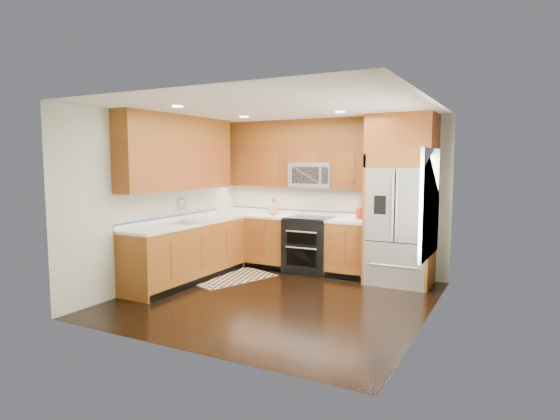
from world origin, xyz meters
The scene contains 16 objects.
ground centered at (0.00, 0.00, 0.00)m, with size 4.00×4.00×0.00m, color black.
wall_back centered at (0.00, 2.00, 1.30)m, with size 4.00×0.02×2.60m, color silver.
wall_left centered at (-2.00, 0.00, 1.30)m, with size 0.02×4.00×2.60m, color silver.
wall_right centered at (2.00, 0.00, 1.30)m, with size 0.02×4.00×2.60m, color silver.
window centered at (1.98, 0.20, 1.40)m, with size 0.04×1.10×1.30m.
base_cabinets centered at (-1.23, 0.90, 0.45)m, with size 2.85×3.00×0.90m.
countertop centered at (-1.09, 1.01, 0.92)m, with size 2.86×3.01×0.04m.
upper_cabinets centered at (-1.15, 1.09, 2.02)m, with size 2.85×3.00×1.15m.
range centered at (-0.25, 1.67, 0.47)m, with size 0.76×0.67×0.95m.
microwave centered at (-0.25, 1.80, 1.66)m, with size 0.76×0.40×0.42m.
refrigerator centered at (1.30, 1.63, 1.30)m, with size 0.98×0.75×2.60m.
sink_faucet centered at (-1.73, 0.23, 0.99)m, with size 0.54×0.44×0.37m.
rug centered at (-1.20, 0.68, 0.01)m, with size 0.81×1.36×0.01m, color black.
knife_block centered at (-1.02, 1.81, 1.06)m, with size 0.11×0.15×0.29m.
utensil_crock centered at (0.57, 1.89, 1.07)m, with size 0.13×0.13×0.37m.
cutting_board centered at (0.75, 1.89, 0.95)m, with size 0.32×0.32×0.02m, color brown.
Camera 1 is at (2.97, -5.56, 1.90)m, focal length 30.00 mm.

